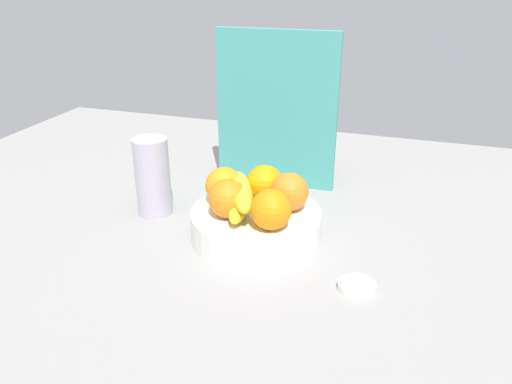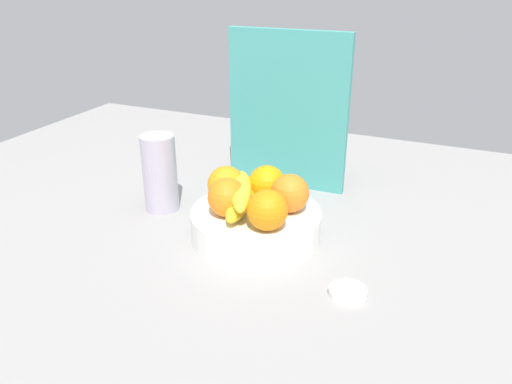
% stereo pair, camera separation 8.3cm
% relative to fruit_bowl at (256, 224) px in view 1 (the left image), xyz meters
% --- Properties ---
extents(ground_plane, '(1.80, 1.40, 0.03)m').
position_rel_fruit_bowl_xyz_m(ground_plane, '(-0.03, 0.02, -0.04)').
color(ground_plane, gray).
extents(fruit_bowl, '(0.25, 0.25, 0.06)m').
position_rel_fruit_bowl_xyz_m(fruit_bowl, '(0.00, 0.00, 0.00)').
color(fruit_bowl, white).
rests_on(fruit_bowl, ground_plane).
extents(orange_front_left, '(0.07, 0.07, 0.07)m').
position_rel_fruit_bowl_xyz_m(orange_front_left, '(0.06, 0.03, 0.07)').
color(orange_front_left, orange).
rests_on(orange_front_left, fruit_bowl).
extents(orange_front_right, '(0.07, 0.07, 0.07)m').
position_rel_fruit_bowl_xyz_m(orange_front_right, '(0.00, 0.05, 0.07)').
color(orange_front_right, orange).
rests_on(orange_front_right, fruit_bowl).
extents(orange_center, '(0.07, 0.07, 0.07)m').
position_rel_fruit_bowl_xyz_m(orange_center, '(-0.07, 0.02, 0.07)').
color(orange_center, orange).
rests_on(orange_center, fruit_bowl).
extents(orange_back_left, '(0.07, 0.07, 0.07)m').
position_rel_fruit_bowl_xyz_m(orange_back_left, '(-0.04, -0.04, 0.07)').
color(orange_back_left, orange).
rests_on(orange_back_left, fruit_bowl).
extents(orange_back_right, '(0.07, 0.07, 0.07)m').
position_rel_fruit_bowl_xyz_m(orange_back_right, '(0.05, -0.06, 0.07)').
color(orange_back_right, orange).
rests_on(orange_back_right, fruit_bowl).
extents(banana_bunch, '(0.11, 0.18, 0.06)m').
position_rel_fruit_bowl_xyz_m(banana_bunch, '(-0.03, -0.01, 0.06)').
color(banana_bunch, yellow).
rests_on(banana_bunch, fruit_bowl).
extents(cutting_board, '(0.28, 0.03, 0.36)m').
position_rel_fruit_bowl_xyz_m(cutting_board, '(-0.04, 0.27, 0.15)').
color(cutting_board, teal).
rests_on(cutting_board, ground_plane).
extents(thermos_tumbler, '(0.07, 0.07, 0.17)m').
position_rel_fruit_bowl_xyz_m(thermos_tumbler, '(-0.24, 0.04, 0.05)').
color(thermos_tumbler, '#B5ADC0').
rests_on(thermos_tumbler, ground_plane).
extents(jar_lid, '(0.06, 0.06, 0.01)m').
position_rel_fruit_bowl_xyz_m(jar_lid, '(0.21, -0.11, -0.02)').
color(jar_lid, white).
rests_on(jar_lid, ground_plane).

